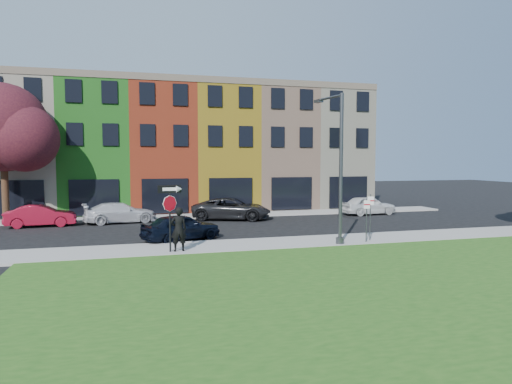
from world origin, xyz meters
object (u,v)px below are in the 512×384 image
object	(u,v)px
street_lamp	(338,168)
sedan_near	(181,227)
stop_sign	(170,205)
man	(179,229)

from	to	relation	value
street_lamp	sedan_near	bearing A→B (deg)	146.69
stop_sign	sedan_near	world-z (taller)	stop_sign
sedan_near	street_lamp	world-z (taller)	street_lamp
stop_sign	sedan_near	distance (m)	3.79
man	sedan_near	world-z (taller)	man
man	stop_sign	bearing A→B (deg)	2.70
man	sedan_near	size ratio (longest dim) A/B	0.45
sedan_near	street_lamp	bearing A→B (deg)	-138.80
stop_sign	street_lamp	distance (m)	8.29
sedan_near	street_lamp	size ratio (longest dim) A/B	0.61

